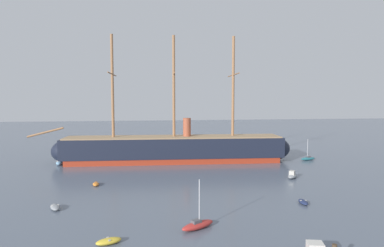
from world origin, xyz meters
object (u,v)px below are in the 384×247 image
dinghy_alongside_bow (96,184)px  dinghy_mid_right (303,202)px  tall_ship (174,148)px  dinghy_foreground_left (109,241)px  sailboat_far_right (308,158)px  sailboat_near_centre (198,225)px  motorboat_far_left (60,162)px  motorboat_distant_centre (184,153)px  dinghy_mid_left (55,207)px  motorboat_alongside_stern (292,175)px

dinghy_alongside_bow → dinghy_mid_right: bearing=-24.9°
tall_ship → dinghy_alongside_bow: size_ratio=24.68×
dinghy_foreground_left → dinghy_alongside_bow: (-4.69, 23.34, -0.03)m
dinghy_alongside_bow → sailboat_far_right: bearing=19.2°
sailboat_near_centre → dinghy_alongside_bow: (-14.30, 20.74, -0.20)m
sailboat_near_centre → dinghy_alongside_bow: bearing=124.6°
tall_ship → dinghy_mid_right: tall_ship is taller
dinghy_mid_right → motorboat_far_left: 52.88m
dinghy_mid_right → dinghy_alongside_bow: (-30.38, 14.12, -0.00)m
dinghy_foreground_left → dinghy_mid_right: (25.69, 9.23, -0.03)m
sailboat_near_centre → motorboat_distant_centre: bearing=85.1°
dinghy_mid_right → dinghy_mid_left: bearing=175.8°
tall_ship → motorboat_far_left: bearing=178.9°
dinghy_alongside_bow → motorboat_far_left: bearing=118.9°
sailboat_near_centre → motorboat_alongside_stern: bearing=44.8°
tall_ship → motorboat_alongside_stern: 27.77m
sailboat_near_centre → dinghy_mid_right: (16.08, 6.62, -0.19)m
dinghy_foreground_left → motorboat_far_left: motorboat_far_left is taller
dinghy_foreground_left → sailboat_near_centre: 9.96m
sailboat_near_centre → dinghy_mid_right: size_ratio=2.33×
dinghy_alongside_bow → motorboat_alongside_stern: bearing=0.4°
dinghy_alongside_bow → motorboat_alongside_stern: size_ratio=0.69×
sailboat_near_centre → dinghy_mid_left: bearing=153.0°
dinghy_mid_left → motorboat_alongside_stern: bearing=16.9°
dinghy_mid_left → motorboat_distant_centre: size_ratio=0.64×
tall_ship → sailboat_near_centre: tall_ship is taller
dinghy_mid_left → motorboat_distant_centre: (21.88, 38.07, 0.30)m
dinghy_foreground_left → sailboat_far_right: bearing=43.2°
tall_ship → motorboat_distant_centre: size_ratio=13.38×
sailboat_far_right → motorboat_distant_centre: bearing=160.5°
tall_ship → motorboat_far_left: size_ratio=15.76×
motorboat_far_left → sailboat_far_right: sailboat_far_right is taller
dinghy_foreground_left → motorboat_far_left: bearing=109.8°
sailboat_far_right → motorboat_distant_centre: 30.35m
dinghy_foreground_left → dinghy_mid_left: (-8.27, 11.72, 0.01)m
dinghy_foreground_left → motorboat_alongside_stern: (30.77, 23.58, 0.19)m
tall_ship → dinghy_alongside_bow: tall_ship is taller
sailboat_far_right → dinghy_alongside_bow: bearing=-160.8°
dinghy_mid_right → motorboat_alongside_stern: (5.08, 14.36, 0.22)m
motorboat_far_left → sailboat_far_right: (57.54, -2.95, -0.12)m
tall_ship → dinghy_mid_left: size_ratio=20.88×
dinghy_mid_left → dinghy_alongside_bow: dinghy_mid_left is taller
sailboat_far_right → tall_ship: bearing=175.6°
sailboat_near_centre → dinghy_mid_right: sailboat_near_centre is taller
motorboat_alongside_stern → motorboat_far_left: motorboat_far_left is taller
dinghy_mid_left → motorboat_far_left: motorboat_far_left is taller
motorboat_distant_centre → motorboat_alongside_stern: bearing=-56.8°
sailboat_near_centre → dinghy_mid_left: 20.06m
motorboat_alongside_stern → dinghy_alongside_bow: bearing=-179.6°
dinghy_alongside_bow → dinghy_mid_left: bearing=-107.1°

